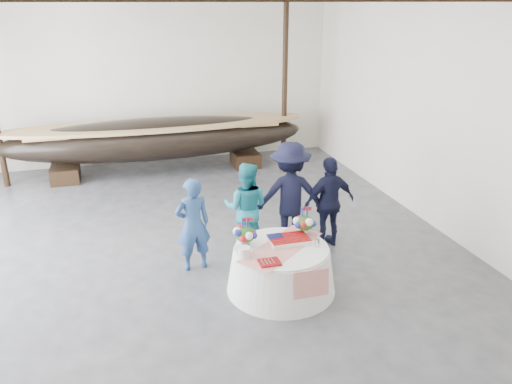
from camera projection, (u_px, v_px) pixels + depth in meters
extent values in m
cube|color=#3D3D42|center=(181.00, 261.00, 8.54)|extent=(10.00, 12.00, 0.01)
cube|color=silver|center=(145.00, 79.00, 13.12)|extent=(10.00, 0.02, 4.50)
cube|color=silver|center=(450.00, 114.00, 9.01)|extent=(0.02, 12.00, 4.50)
cylinder|color=black|center=(285.00, 80.00, 12.98)|extent=(0.14, 0.14, 4.50)
cube|color=black|center=(65.00, 174.00, 12.27)|extent=(0.67, 0.86, 0.38)
cube|color=black|center=(245.00, 158.00, 13.44)|extent=(0.67, 0.86, 0.38)
ellipsoid|color=black|center=(158.00, 139.00, 12.60)|extent=(7.64, 1.53, 1.05)
cube|color=#9E7A4C|center=(157.00, 128.00, 12.50)|extent=(6.11, 1.00, 0.06)
cone|color=white|center=(281.00, 269.00, 7.60)|extent=(1.67, 1.67, 0.69)
cylinder|color=white|center=(281.00, 248.00, 7.47)|extent=(1.41, 1.41, 0.04)
cube|color=red|center=(282.00, 247.00, 7.46)|extent=(1.54, 1.39, 0.01)
cube|color=white|center=(289.00, 240.00, 7.61)|extent=(0.60, 0.40, 0.07)
cylinder|color=white|center=(244.00, 252.00, 7.15)|extent=(0.18, 0.18, 0.16)
cylinder|color=white|center=(242.00, 236.00, 7.58)|extent=(0.18, 0.18, 0.20)
cube|color=maroon|center=(269.00, 262.00, 7.00)|extent=(0.30, 0.24, 0.03)
cone|color=silver|center=(317.00, 243.00, 7.47)|extent=(0.09, 0.09, 0.12)
imported|color=navy|center=(193.00, 225.00, 8.05)|extent=(0.63, 0.46, 1.59)
imported|color=teal|center=(246.00, 208.00, 8.65)|extent=(0.98, 0.89, 1.63)
imported|color=black|center=(290.00, 195.00, 8.78)|extent=(1.36, 0.93, 1.93)
imported|color=black|center=(329.00, 202.00, 8.82)|extent=(1.02, 0.52, 1.67)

